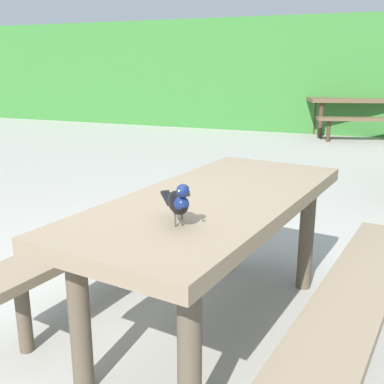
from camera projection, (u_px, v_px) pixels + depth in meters
name	position (u px, v px, depth m)	size (l,w,h in m)	color
ground_plane	(151.00, 329.00, 2.44)	(60.00, 60.00, 0.00)	#A3A099
hedge_wall	(330.00, 75.00, 9.73)	(28.00, 1.80, 2.29)	#387A33
picnic_table_foreground	(215.00, 230.00, 2.31)	(1.92, 1.94, 0.74)	#84725B
bird_grackle	(179.00, 202.00, 1.79)	(0.21, 0.23, 0.18)	black
picnic_table_mid_right	(356.00, 108.00, 8.87)	(2.15, 2.13, 0.74)	brown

